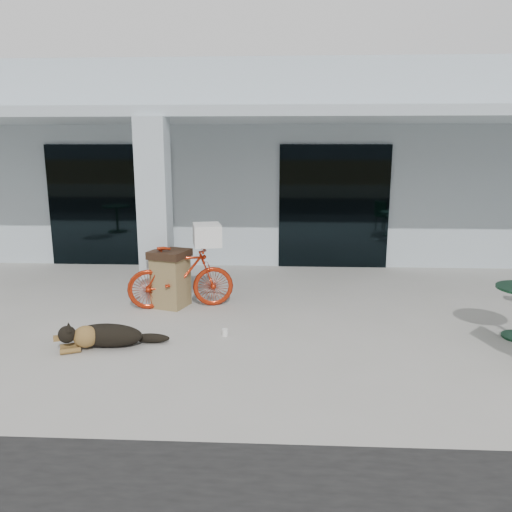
{
  "coord_description": "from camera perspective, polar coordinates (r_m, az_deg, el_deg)",
  "views": [
    {
      "loc": [
        0.64,
        -6.03,
        2.62
      ],
      "look_at": [
        0.26,
        1.43,
        1.0
      ],
      "focal_mm": 35.0,
      "sensor_mm": 36.0,
      "label": 1
    }
  ],
  "objects": [
    {
      "name": "ground",
      "position": [
        6.61,
        -2.95,
        -11.15
      ],
      "size": [
        80.0,
        80.0,
        0.0
      ],
      "primitive_type": "plane",
      "color": "#A6A39D",
      "rests_on": "ground"
    },
    {
      "name": "building",
      "position": [
        14.55,
        0.37,
        10.78
      ],
      "size": [
        22.0,
        7.0,
        4.5
      ],
      "primitive_type": "cube",
      "color": "#B0BDC7",
      "rests_on": "ground"
    },
    {
      "name": "storefront_glass_left",
      "position": [
        11.73,
        -16.32,
        5.53
      ],
      "size": [
        2.8,
        0.06,
        2.7
      ],
      "primitive_type": "cube",
      "color": "black",
      "rests_on": "ground"
    },
    {
      "name": "storefront_glass_right",
      "position": [
        11.15,
        8.88,
        5.55
      ],
      "size": [
        2.4,
        0.06,
        2.7
      ],
      "primitive_type": "cube",
      "color": "black",
      "rests_on": "ground"
    },
    {
      "name": "column",
      "position": [
        8.67,
        -11.47,
        4.96
      ],
      "size": [
        0.5,
        0.5,
        3.12
      ],
      "primitive_type": "cube",
      "color": "#B0BDC7",
      "rests_on": "ground"
    },
    {
      "name": "overhang",
      "position": [
        9.67,
        -0.95,
        15.73
      ],
      "size": [
        22.0,
        2.8,
        0.18
      ],
      "primitive_type": "cube",
      "color": "#B0BDC7",
      "rests_on": "column"
    },
    {
      "name": "bicycle",
      "position": [
        8.37,
        -8.59,
        -2.4
      ],
      "size": [
        1.82,
        0.88,
        1.05
      ],
      "primitive_type": "imported",
      "rotation": [
        0.0,
        0.0,
        1.8
      ],
      "color": "#AC270D",
      "rests_on": "ground"
    },
    {
      "name": "laundry_basket",
      "position": [
        8.24,
        -5.62,
        2.44
      ],
      "size": [
        0.56,
        0.67,
        0.35
      ],
      "primitive_type": "cube",
      "rotation": [
        0.0,
        0.0,
        1.8
      ],
      "color": "white",
      "rests_on": "bicycle"
    },
    {
      "name": "dog",
      "position": [
        7.05,
        -16.63,
        -8.53
      ],
      "size": [
        1.15,
        0.77,
        0.37
      ],
      "primitive_type": null,
      "rotation": [
        0.0,
        0.0,
        0.41
      ],
      "color": "black",
      "rests_on": "ground"
    },
    {
      "name": "cup_near_dog",
      "position": [
        7.2,
        -3.57,
        -8.7
      ],
      "size": [
        0.1,
        0.1,
        0.1
      ],
      "primitive_type": "cylinder",
      "rotation": [
        0.0,
        0.0,
        -0.24
      ],
      "color": "white",
      "rests_on": "ground"
    },
    {
      "name": "trash_receptacle",
      "position": [
        8.48,
        -9.75,
        -2.54
      ],
      "size": [
        0.72,
        0.72,
        0.97
      ],
      "primitive_type": null,
      "rotation": [
        0.0,
        0.0,
        -0.32
      ],
      "color": "olive",
      "rests_on": "ground"
    }
  ]
}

